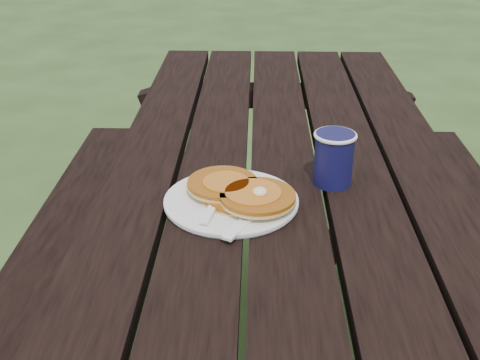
{
  "coord_description": "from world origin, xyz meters",
  "views": [
    {
      "loc": [
        -0.06,
        -1.2,
        1.32
      ],
      "look_at": [
        -0.09,
        -0.19,
        0.8
      ],
      "focal_mm": 45.0,
      "sensor_mm": 36.0,
      "label": 1
    }
  ],
  "objects_px": {
    "pancake_stack": "(241,192)",
    "coffee_cup": "(334,156)",
    "picnic_table": "(278,299)",
    "plate": "(231,202)"
  },
  "relations": [
    {
      "from": "picnic_table",
      "to": "plate",
      "type": "height_order",
      "value": "plate"
    },
    {
      "from": "picnic_table",
      "to": "pancake_stack",
      "type": "bearing_deg",
      "value": -114.3
    },
    {
      "from": "pancake_stack",
      "to": "plate",
      "type": "bearing_deg",
      "value": -171.39
    },
    {
      "from": "picnic_table",
      "to": "coffee_cup",
      "type": "height_order",
      "value": "coffee_cup"
    },
    {
      "from": "plate",
      "to": "coffee_cup",
      "type": "bearing_deg",
      "value": 24.65
    },
    {
      "from": "coffee_cup",
      "to": "plate",
      "type": "bearing_deg",
      "value": -155.35
    },
    {
      "from": "pancake_stack",
      "to": "coffee_cup",
      "type": "bearing_deg",
      "value": 26.08
    },
    {
      "from": "picnic_table",
      "to": "coffee_cup",
      "type": "distance_m",
      "value": 0.47
    },
    {
      "from": "pancake_stack",
      "to": "coffee_cup",
      "type": "height_order",
      "value": "coffee_cup"
    },
    {
      "from": "pancake_stack",
      "to": "coffee_cup",
      "type": "distance_m",
      "value": 0.21
    }
  ]
}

